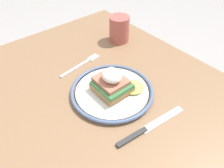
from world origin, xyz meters
TOP-DOWN VIEW (x-y plane):
  - dining_table at (0.00, 0.00)m, footprint 0.84×0.71m
  - plate at (0.03, 0.03)m, footprint 0.23×0.23m
  - sandwich at (0.03, 0.03)m, footprint 0.11×0.12m
  - fork at (-0.14, 0.04)m, footprint 0.04×0.16m
  - knife at (0.17, 0.02)m, footprint 0.04×0.20m
  - cup at (-0.17, 0.23)m, footprint 0.07×0.07m

SIDE VIEW (x-z plane):
  - dining_table at x=0.00m, z-range 0.23..0.95m
  - fork at x=-0.14m, z-range 0.72..0.73m
  - knife at x=0.17m, z-range 0.72..0.73m
  - plate at x=0.03m, z-range 0.72..0.74m
  - sandwich at x=0.03m, z-range 0.73..0.80m
  - cup at x=-0.17m, z-range 0.72..0.82m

